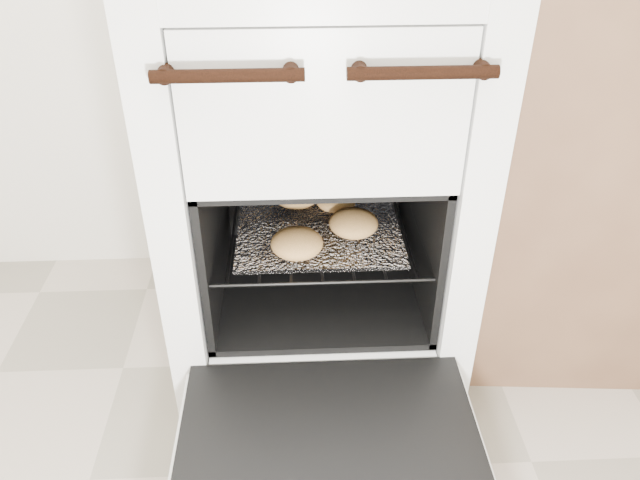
% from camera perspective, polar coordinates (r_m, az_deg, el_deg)
% --- Properties ---
extents(stove, '(0.67, 0.74, 1.02)m').
position_cam_1_polar(stove, '(1.51, -0.29, 5.14)').
color(stove, white).
rests_on(stove, ground).
extents(oven_door, '(0.60, 0.47, 0.04)m').
position_cam_1_polar(oven_door, '(1.25, 0.92, -18.84)').
color(oven_door, black).
rests_on(oven_door, stove).
extents(oven_rack, '(0.48, 0.47, 0.01)m').
position_cam_1_polar(oven_rack, '(1.48, -0.16, 1.25)').
color(oven_rack, black).
rests_on(oven_rack, stove).
extents(foil_sheet, '(0.38, 0.33, 0.01)m').
position_cam_1_polar(foil_sheet, '(1.46, -0.12, 1.01)').
color(foil_sheet, white).
rests_on(foil_sheet, oven_rack).
extents(baked_rolls, '(0.29, 0.37, 0.06)m').
position_cam_1_polar(baked_rolls, '(1.44, -0.06, 2.10)').
color(baked_rolls, '#E1995A').
rests_on(baked_rolls, foil_sheet).
extents(counter, '(1.01, 0.71, 0.96)m').
position_cam_1_polar(counter, '(1.83, 27.21, 6.01)').
color(counter, brown).
rests_on(counter, ground).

